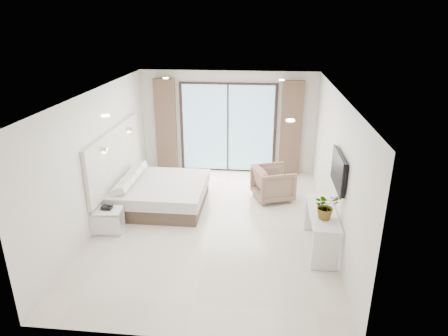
{
  "coord_description": "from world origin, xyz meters",
  "views": [
    {
      "loc": [
        0.94,
        -7.15,
        4.02
      ],
      "look_at": [
        0.17,
        0.4,
        1.1
      ],
      "focal_mm": 32.0,
      "sensor_mm": 36.0,
      "label": 1
    }
  ],
  "objects_px": {
    "nightstand": "(109,221)",
    "console_desk": "(322,222)",
    "bed": "(160,194)",
    "armchair": "(273,182)"
  },
  "relations": [
    {
      "from": "nightstand",
      "to": "console_desk",
      "type": "distance_m",
      "value": 4.08
    },
    {
      "from": "nightstand",
      "to": "console_desk",
      "type": "relative_size",
      "value": 0.38
    },
    {
      "from": "bed",
      "to": "armchair",
      "type": "height_order",
      "value": "armchair"
    },
    {
      "from": "console_desk",
      "to": "armchair",
      "type": "distance_m",
      "value": 2.23
    },
    {
      "from": "bed",
      "to": "nightstand",
      "type": "relative_size",
      "value": 3.51
    },
    {
      "from": "nightstand",
      "to": "console_desk",
      "type": "height_order",
      "value": "console_desk"
    },
    {
      "from": "armchair",
      "to": "bed",
      "type": "bearing_deg",
      "value": 83.83
    },
    {
      "from": "bed",
      "to": "console_desk",
      "type": "distance_m",
      "value": 3.66
    },
    {
      "from": "bed",
      "to": "nightstand",
      "type": "bearing_deg",
      "value": -119.53
    },
    {
      "from": "bed",
      "to": "armchair",
      "type": "xyz_separation_m",
      "value": [
        2.52,
        0.62,
        0.13
      ]
    }
  ]
}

